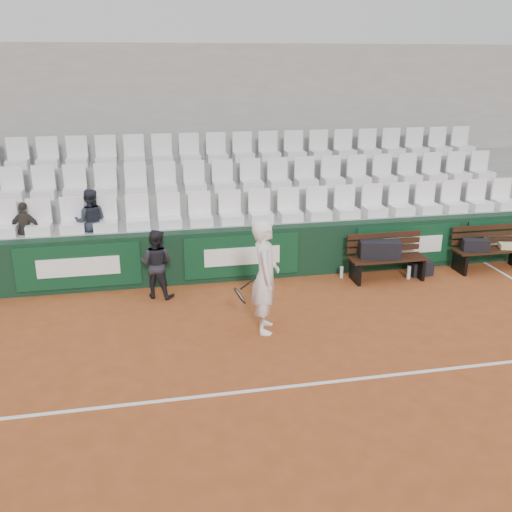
{
  "coord_description": "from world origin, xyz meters",
  "views": [
    {
      "loc": [
        -1.98,
        -6.28,
        4.06
      ],
      "look_at": [
        -0.22,
        2.4,
        1.0
      ],
      "focal_mm": 40.0,
      "sensor_mm": 36.0,
      "label": 1
    }
  ],
  "objects_px": {
    "sports_bag_left": "(380,249)",
    "ball_kid": "(156,264)",
    "sports_bag_right": "(476,245)",
    "water_bottle_far": "(409,272)",
    "spectator_c": "(89,198)",
    "sports_bag_ground": "(421,268)",
    "spectator_b": "(23,206)",
    "bench_right": "(489,259)",
    "water_bottle_near": "(342,272)",
    "bench_left": "(387,268)",
    "tennis_player": "(265,277)"
  },
  "relations": [
    {
      "from": "sports_bag_right",
      "to": "sports_bag_ground",
      "type": "bearing_deg",
      "value": 177.33
    },
    {
      "from": "tennis_player",
      "to": "ball_kid",
      "type": "xyz_separation_m",
      "value": [
        -1.6,
        1.69,
        -0.27
      ]
    },
    {
      "from": "bench_right",
      "to": "sports_bag_left",
      "type": "xyz_separation_m",
      "value": [
        -2.41,
        -0.04,
        0.39
      ]
    },
    {
      "from": "sports_bag_ground",
      "to": "spectator_c",
      "type": "height_order",
      "value": "spectator_c"
    },
    {
      "from": "water_bottle_far",
      "to": "tennis_player",
      "type": "relative_size",
      "value": 0.14
    },
    {
      "from": "bench_right",
      "to": "tennis_player",
      "type": "bearing_deg",
      "value": -160.9
    },
    {
      "from": "sports_bag_ground",
      "to": "sports_bag_left",
      "type": "bearing_deg",
      "value": -176.34
    },
    {
      "from": "bench_right",
      "to": "sports_bag_ground",
      "type": "distance_m",
      "value": 1.49
    },
    {
      "from": "spectator_b",
      "to": "water_bottle_near",
      "type": "bearing_deg",
      "value": -172.03
    },
    {
      "from": "sports_bag_right",
      "to": "tennis_player",
      "type": "height_order",
      "value": "tennis_player"
    },
    {
      "from": "sports_bag_ground",
      "to": "spectator_b",
      "type": "distance_m",
      "value": 7.68
    },
    {
      "from": "tennis_player",
      "to": "spectator_b",
      "type": "xyz_separation_m",
      "value": [
        -3.93,
        2.8,
        0.62
      ]
    },
    {
      "from": "sports_bag_right",
      "to": "spectator_b",
      "type": "xyz_separation_m",
      "value": [
        -8.59,
        1.09,
        0.96
      ]
    },
    {
      "from": "tennis_player",
      "to": "sports_bag_left",
      "type": "bearing_deg",
      "value": 32.89
    },
    {
      "from": "bench_left",
      "to": "ball_kid",
      "type": "bearing_deg",
      "value": 179.62
    },
    {
      "from": "water_bottle_far",
      "to": "spectator_b",
      "type": "bearing_deg",
      "value": 170.56
    },
    {
      "from": "sports_bag_right",
      "to": "spectator_c",
      "type": "height_order",
      "value": "spectator_c"
    },
    {
      "from": "ball_kid",
      "to": "spectator_b",
      "type": "xyz_separation_m",
      "value": [
        -2.32,
        1.11,
        0.89
      ]
    },
    {
      "from": "water_bottle_near",
      "to": "spectator_c",
      "type": "height_order",
      "value": "spectator_c"
    },
    {
      "from": "ball_kid",
      "to": "sports_bag_left",
      "type": "bearing_deg",
      "value": -156.02
    },
    {
      "from": "bench_left",
      "to": "bench_right",
      "type": "bearing_deg",
      "value": 2.1
    },
    {
      "from": "bench_right",
      "to": "spectator_b",
      "type": "xyz_separation_m",
      "value": [
        -8.96,
        1.05,
        1.3
      ]
    },
    {
      "from": "bench_left",
      "to": "sports_bag_ground",
      "type": "distance_m",
      "value": 0.77
    },
    {
      "from": "bench_right",
      "to": "bench_left",
      "type": "bearing_deg",
      "value": -177.9
    },
    {
      "from": "bench_right",
      "to": "ball_kid",
      "type": "relative_size",
      "value": 1.19
    },
    {
      "from": "sports_bag_left",
      "to": "spectator_c",
      "type": "xyz_separation_m",
      "value": [
        -5.38,
        1.1,
        1.01
      ]
    },
    {
      "from": "bench_right",
      "to": "water_bottle_near",
      "type": "xyz_separation_m",
      "value": [
        -3.08,
        0.17,
        -0.11
      ]
    },
    {
      "from": "spectator_b",
      "to": "spectator_c",
      "type": "distance_m",
      "value": 1.18
    },
    {
      "from": "ball_kid",
      "to": "spectator_c",
      "type": "distance_m",
      "value": 1.88
    },
    {
      "from": "sports_bag_right",
      "to": "water_bottle_far",
      "type": "relative_size",
      "value": 1.95
    },
    {
      "from": "bench_left",
      "to": "spectator_c",
      "type": "relative_size",
      "value": 1.21
    },
    {
      "from": "bench_right",
      "to": "ball_kid",
      "type": "height_order",
      "value": "ball_kid"
    },
    {
      "from": "bench_left",
      "to": "spectator_b",
      "type": "distance_m",
      "value": 6.93
    },
    {
      "from": "bench_left",
      "to": "sports_bag_left",
      "type": "height_order",
      "value": "sports_bag_left"
    },
    {
      "from": "ball_kid",
      "to": "sports_bag_ground",
      "type": "bearing_deg",
      "value": -155.38
    },
    {
      "from": "sports_bag_left",
      "to": "sports_bag_right",
      "type": "bearing_deg",
      "value": 0.21
    },
    {
      "from": "sports_bag_right",
      "to": "spectator_b",
      "type": "height_order",
      "value": "spectator_b"
    },
    {
      "from": "spectator_c",
      "to": "ball_kid",
      "type": "bearing_deg",
      "value": 140.4
    },
    {
      "from": "spectator_b",
      "to": "bench_left",
      "type": "bearing_deg",
      "value": -173.06
    },
    {
      "from": "bench_left",
      "to": "tennis_player",
      "type": "distance_m",
      "value": 3.32
    },
    {
      "from": "bench_right",
      "to": "sports_bag_right",
      "type": "relative_size",
      "value": 2.98
    },
    {
      "from": "sports_bag_ground",
      "to": "water_bottle_far",
      "type": "height_order",
      "value": "sports_bag_ground"
    },
    {
      "from": "bench_right",
      "to": "sports_bag_left",
      "type": "distance_m",
      "value": 2.44
    },
    {
      "from": "sports_bag_left",
      "to": "water_bottle_far",
      "type": "xyz_separation_m",
      "value": [
        0.6,
        -0.09,
        -0.48
      ]
    },
    {
      "from": "water_bottle_near",
      "to": "ball_kid",
      "type": "relative_size",
      "value": 0.18
    },
    {
      "from": "ball_kid",
      "to": "water_bottle_far",
      "type": "bearing_deg",
      "value": -157.11
    },
    {
      "from": "bench_left",
      "to": "spectator_b",
      "type": "xyz_separation_m",
      "value": [
        -6.72,
        1.14,
        1.3
      ]
    },
    {
      "from": "sports_bag_left",
      "to": "ball_kid",
      "type": "bearing_deg",
      "value": -179.89
    },
    {
      "from": "sports_bag_right",
      "to": "tennis_player",
      "type": "distance_m",
      "value": 4.98
    },
    {
      "from": "sports_bag_left",
      "to": "sports_bag_ground",
      "type": "distance_m",
      "value": 1.04
    }
  ]
}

